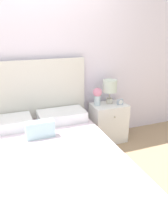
{
  "coord_description": "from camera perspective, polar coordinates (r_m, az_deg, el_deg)",
  "views": [
    {
      "loc": [
        -0.34,
        -2.91,
        1.67
      ],
      "look_at": [
        0.55,
        -0.6,
        0.7
      ],
      "focal_mm": 35.0,
      "sensor_mm": 36.0,
      "label": 1
    }
  ],
  "objects": [
    {
      "name": "nightstand",
      "position": [
        3.37,
        6.38,
        -2.78
      ],
      "size": [
        0.52,
        0.38,
        0.59
      ],
      "color": "white",
      "rests_on": "ground_plane"
    },
    {
      "name": "flower_vase",
      "position": [
        3.18,
        3.54,
        4.43
      ],
      "size": [
        0.13,
        0.13,
        0.26
      ],
      "color": "silver",
      "rests_on": "nightstand"
    },
    {
      "name": "bed",
      "position": [
        2.41,
        -9.26,
        -14.52
      ],
      "size": [
        1.53,
        2.16,
        1.27
      ],
      "color": "beige",
      "rests_on": "ground_plane"
    },
    {
      "name": "wall_back",
      "position": [
        3.03,
        -14.87,
        13.71
      ],
      "size": [
        8.0,
        0.06,
        2.6
      ],
      "color": "white",
      "rests_on": "ground_plane"
    },
    {
      "name": "table_lamp",
      "position": [
        3.25,
        6.78,
        6.42
      ],
      "size": [
        0.21,
        0.21,
        0.35
      ],
      "color": "beige",
      "rests_on": "nightstand"
    },
    {
      "name": "ground_plane",
      "position": [
        3.38,
        -12.62,
        -8.79
      ],
      "size": [
        12.0,
        12.0,
        0.0
      ],
      "primitive_type": "plane",
      "color": "tan"
    },
    {
      "name": "alarm_clock",
      "position": [
        3.27,
        9.41,
        2.63
      ],
      "size": [
        0.09,
        0.04,
        0.08
      ],
      "color": "silver",
      "rests_on": "nightstand"
    }
  ]
}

